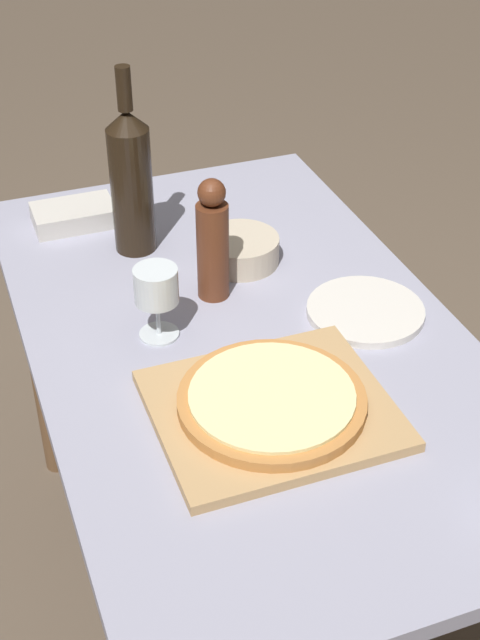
{
  "coord_description": "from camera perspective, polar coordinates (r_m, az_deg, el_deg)",
  "views": [
    {
      "loc": [
        -0.44,
        -1.16,
        1.66
      ],
      "look_at": [
        -0.03,
        -0.04,
        0.81
      ],
      "focal_mm": 50.0,
      "sensor_mm": 36.0,
      "label": 1
    }
  ],
  "objects": [
    {
      "name": "ground_plane",
      "position": [
        2.07,
        0.25,
        -17.59
      ],
      "size": [
        12.0,
        12.0,
        0.0
      ],
      "primitive_type": "plane",
      "color": "brown"
    },
    {
      "name": "wine_glass",
      "position": [
        1.48,
        -5.38,
        1.99
      ],
      "size": [
        0.07,
        0.07,
        0.13
      ],
      "color": "silver",
      "rests_on": "dining_table"
    },
    {
      "name": "wine_bottle",
      "position": [
        1.71,
        -6.99,
        8.93
      ],
      "size": [
        0.08,
        0.08,
        0.37
      ],
      "color": "black",
      "rests_on": "dining_table"
    },
    {
      "name": "food_container",
      "position": [
        1.88,
        -10.58,
        6.62
      ],
      "size": [
        0.17,
        0.1,
        0.04
      ],
      "color": "beige",
      "rests_on": "dining_table"
    },
    {
      "name": "dining_table",
      "position": [
        1.61,
        0.31,
        -4.09
      ],
      "size": [
        0.73,
        1.26,
        0.75
      ],
      "color": "#9393A8",
      "rests_on": "ground_plane"
    },
    {
      "name": "dinner_plate",
      "position": [
        1.59,
        8.03,
        0.58
      ],
      "size": [
        0.21,
        0.21,
        0.01
      ],
      "color": "silver",
      "rests_on": "dining_table"
    },
    {
      "name": "cutting_board",
      "position": [
        1.37,
        2.03,
        -5.76
      ],
      "size": [
        0.36,
        0.31,
        0.02
      ],
      "color": "tan",
      "rests_on": "dining_table"
    },
    {
      "name": "pepper_mill",
      "position": [
        1.57,
        -1.76,
        5.0
      ],
      "size": [
        0.06,
        0.06,
        0.23
      ],
      "color": "#5B2D19",
      "rests_on": "dining_table"
    },
    {
      "name": "pizza",
      "position": [
        1.35,
        2.05,
        -5.11
      ],
      "size": [
        0.29,
        0.29,
        0.02
      ],
      "color": "#BC7A3D",
      "rests_on": "cutting_board"
    },
    {
      "name": "small_bowl",
      "position": [
        1.71,
        0.01,
        4.51
      ],
      "size": [
        0.15,
        0.15,
        0.05
      ],
      "color": "beige",
      "rests_on": "dining_table"
    }
  ]
}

